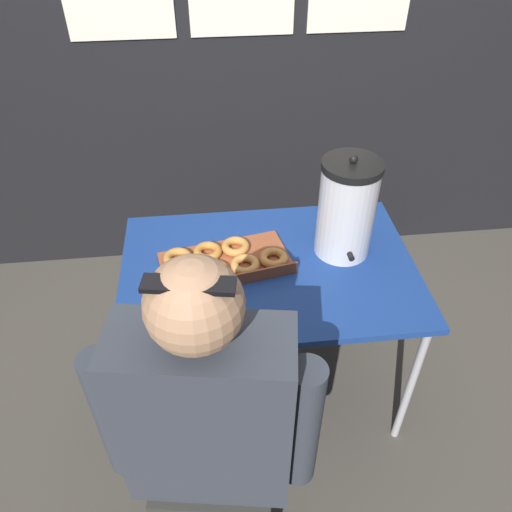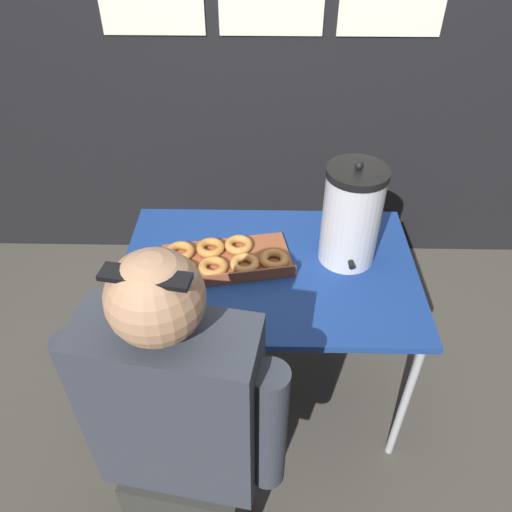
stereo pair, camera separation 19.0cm
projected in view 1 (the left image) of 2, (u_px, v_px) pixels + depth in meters
name	position (u px, v px, depth m)	size (l,w,h in m)	color
ground_plane	(266.00, 380.00, 2.42)	(12.00, 12.00, 0.00)	#4C473F
back_wall	(241.00, 17.00, 2.36)	(6.00, 0.11, 2.72)	black
folding_table	(268.00, 277.00, 1.98)	(1.15, 0.78, 0.73)	navy
donut_box	(223.00, 262.00, 1.93)	(0.54, 0.35, 0.05)	brown
coffee_urn	(347.00, 209.00, 1.90)	(0.23, 0.25, 0.43)	silver
cell_phone	(163.00, 330.00, 1.69)	(0.08, 0.14, 0.01)	#2D334C
person_seated	(210.00, 445.00, 1.47)	(0.62, 0.32, 1.35)	#33332D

